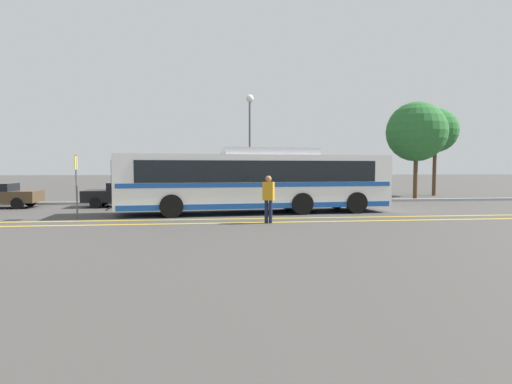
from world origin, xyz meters
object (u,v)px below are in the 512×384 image
object	(u,v)px
pedestrian_0	(268,196)
parked_car_2	(244,193)
transit_bus	(256,180)
parked_car_1	(124,194)
tree_1	(416,132)
bus_stop_sign	(76,179)
tree_0	(435,131)
street_lamp	(250,125)

from	to	relation	value
pedestrian_0	parked_car_2	bearing A→B (deg)	-61.02
transit_bus	pedestrian_0	bearing A→B (deg)	176.00
parked_car_1	tree_1	distance (m)	19.36
pedestrian_0	transit_bus	bearing A→B (deg)	-62.23
transit_bus	bus_stop_sign	size ratio (longest dim) A/B	4.91
transit_bus	tree_0	xyz separation A→B (m)	(14.99, 10.29, 3.42)
parked_car_1	street_lamp	size ratio (longest dim) A/B	0.61
parked_car_2	transit_bus	bearing A→B (deg)	-1.82
pedestrian_0	tree_1	bearing A→B (deg)	-110.44
bus_stop_sign	transit_bus	bearing A→B (deg)	-84.03
transit_bus	tree_1	size ratio (longest dim) A/B	1.98
bus_stop_sign	street_lamp	xyz separation A→B (m)	(8.04, 8.39, 3.18)
pedestrian_0	tree_0	distance (m)	20.77
parked_car_1	bus_stop_sign	bearing A→B (deg)	169.78
bus_stop_sign	tree_1	size ratio (longest dim) A/B	0.40
transit_bus	street_lamp	distance (m)	7.68
transit_bus	parked_car_1	bearing A→B (deg)	55.49
transit_bus	bus_stop_sign	bearing A→B (deg)	95.97
parked_car_2	tree_0	size ratio (longest dim) A/B	0.68
parked_car_1	pedestrian_0	distance (m)	10.23
bus_stop_sign	tree_1	xyz separation A→B (m)	(19.47, 8.67, 2.91)
bus_stop_sign	street_lamp	distance (m)	12.05
tree_0	parked_car_2	bearing A→B (deg)	-158.17
parked_car_1	pedestrian_0	world-z (taller)	pedestrian_0
parked_car_2	tree_0	distance (m)	16.94
parked_car_2	tree_1	world-z (taller)	tree_1
pedestrian_0	tree_1	xyz separation A→B (m)	(11.75, 10.81, 3.53)
parked_car_1	transit_bus	bearing A→B (deg)	-121.55
tree_0	tree_1	bearing A→B (deg)	-136.00
pedestrian_0	street_lamp	distance (m)	11.20
parked_car_2	pedestrian_0	xyz separation A→B (m)	(0.28, -7.79, 0.34)
pedestrian_0	tree_1	distance (m)	16.35
street_lamp	transit_bus	bearing A→B (deg)	-93.10
transit_bus	tree_1	xyz separation A→B (m)	(11.80, 7.21, 3.02)
bus_stop_sign	tree_1	bearing A→B (deg)	-70.81
parked_car_1	tree_1	world-z (taller)	tree_1
transit_bus	parked_car_1	size ratio (longest dim) A/B	3.12
parked_car_1	parked_car_2	world-z (taller)	parked_car_2
street_lamp	tree_0	xyz separation A→B (m)	(14.62, 3.36, 0.13)
transit_bus	tree_1	world-z (taller)	tree_1
street_lamp	tree_1	bearing A→B (deg)	1.43
tree_1	pedestrian_0	bearing A→B (deg)	-137.39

